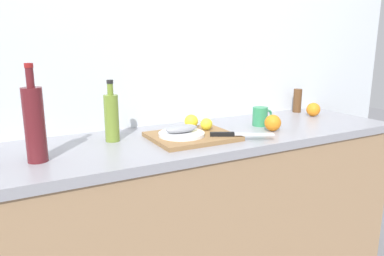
{
  "coord_description": "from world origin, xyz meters",
  "views": [
    {
      "loc": [
        -0.91,
        -1.48,
        1.33
      ],
      "look_at": [
        -0.13,
        -0.04,
        0.95
      ],
      "focal_mm": 34.1,
      "sensor_mm": 36.0,
      "label": 1
    }
  ],
  "objects_px": {
    "orange_0": "(273,123)",
    "pepper_mill": "(297,101)",
    "white_plate": "(182,134)",
    "chef_knife": "(234,134)",
    "wine_bottle": "(34,123)",
    "coffee_mug_0": "(260,116)",
    "olive_oil_bottle": "(112,117)",
    "cutting_board": "(192,136)",
    "fish_fillet": "(182,129)",
    "lemon_0": "(206,124)"
  },
  "relations": [
    {
      "from": "pepper_mill",
      "to": "olive_oil_bottle",
      "type": "bearing_deg",
      "value": -173.96
    },
    {
      "from": "fish_fillet",
      "to": "lemon_0",
      "type": "bearing_deg",
      "value": 15.1
    },
    {
      "from": "wine_bottle",
      "to": "orange_0",
      "type": "height_order",
      "value": "wine_bottle"
    },
    {
      "from": "fish_fillet",
      "to": "orange_0",
      "type": "bearing_deg",
      "value": -7.33
    },
    {
      "from": "pepper_mill",
      "to": "orange_0",
      "type": "bearing_deg",
      "value": -145.79
    },
    {
      "from": "cutting_board",
      "to": "chef_knife",
      "type": "bearing_deg",
      "value": -38.29
    },
    {
      "from": "chef_knife",
      "to": "pepper_mill",
      "type": "relative_size",
      "value": 1.83
    },
    {
      "from": "orange_0",
      "to": "white_plate",
      "type": "bearing_deg",
      "value": 172.67
    },
    {
      "from": "wine_bottle",
      "to": "coffee_mug_0",
      "type": "distance_m",
      "value": 1.12
    },
    {
      "from": "lemon_0",
      "to": "olive_oil_bottle",
      "type": "bearing_deg",
      "value": 168.64
    },
    {
      "from": "lemon_0",
      "to": "white_plate",
      "type": "bearing_deg",
      "value": -164.9
    },
    {
      "from": "white_plate",
      "to": "fish_fillet",
      "type": "distance_m",
      "value": 0.03
    },
    {
      "from": "wine_bottle",
      "to": "coffee_mug_0",
      "type": "bearing_deg",
      "value": 4.33
    },
    {
      "from": "orange_0",
      "to": "pepper_mill",
      "type": "height_order",
      "value": "pepper_mill"
    },
    {
      "from": "cutting_board",
      "to": "wine_bottle",
      "type": "bearing_deg",
      "value": -178.24
    },
    {
      "from": "fish_fillet",
      "to": "chef_knife",
      "type": "height_order",
      "value": "fish_fillet"
    },
    {
      "from": "cutting_board",
      "to": "olive_oil_bottle",
      "type": "xyz_separation_m",
      "value": [
        -0.34,
        0.13,
        0.1
      ]
    },
    {
      "from": "lemon_0",
      "to": "coffee_mug_0",
      "type": "xyz_separation_m",
      "value": [
        0.35,
        0.02,
        0.0
      ]
    },
    {
      "from": "chef_knife",
      "to": "lemon_0",
      "type": "bearing_deg",
      "value": 134.38
    },
    {
      "from": "white_plate",
      "to": "pepper_mill",
      "type": "height_order",
      "value": "pepper_mill"
    },
    {
      "from": "cutting_board",
      "to": "orange_0",
      "type": "height_order",
      "value": "orange_0"
    },
    {
      "from": "wine_bottle",
      "to": "pepper_mill",
      "type": "bearing_deg",
      "value": 10.22
    },
    {
      "from": "fish_fillet",
      "to": "orange_0",
      "type": "xyz_separation_m",
      "value": [
        0.48,
        -0.06,
        -0.01
      ]
    },
    {
      "from": "lemon_0",
      "to": "olive_oil_bottle",
      "type": "xyz_separation_m",
      "value": [
        -0.44,
        0.09,
        0.06
      ]
    },
    {
      "from": "fish_fillet",
      "to": "pepper_mill",
      "type": "bearing_deg",
      "value": 15.29
    },
    {
      "from": "olive_oil_bottle",
      "to": "cutting_board",
      "type": "bearing_deg",
      "value": -21.31
    },
    {
      "from": "orange_0",
      "to": "pepper_mill",
      "type": "distance_m",
      "value": 0.58
    },
    {
      "from": "coffee_mug_0",
      "to": "orange_0",
      "type": "bearing_deg",
      "value": -100.12
    },
    {
      "from": "olive_oil_bottle",
      "to": "pepper_mill",
      "type": "distance_m",
      "value": 1.25
    },
    {
      "from": "lemon_0",
      "to": "coffee_mug_0",
      "type": "height_order",
      "value": "coffee_mug_0"
    },
    {
      "from": "white_plate",
      "to": "wine_bottle",
      "type": "bearing_deg",
      "value": -178.01
    },
    {
      "from": "wine_bottle",
      "to": "pepper_mill",
      "type": "distance_m",
      "value": 1.6
    },
    {
      "from": "olive_oil_bottle",
      "to": "orange_0",
      "type": "height_order",
      "value": "olive_oil_bottle"
    },
    {
      "from": "olive_oil_bottle",
      "to": "pepper_mill",
      "type": "bearing_deg",
      "value": 6.04
    },
    {
      "from": "cutting_board",
      "to": "lemon_0",
      "type": "distance_m",
      "value": 0.12
    },
    {
      "from": "orange_0",
      "to": "pepper_mill",
      "type": "relative_size",
      "value": 0.56
    },
    {
      "from": "wine_bottle",
      "to": "lemon_0",
      "type": "bearing_deg",
      "value": 4.72
    },
    {
      "from": "cutting_board",
      "to": "chef_knife",
      "type": "height_order",
      "value": "chef_knife"
    },
    {
      "from": "pepper_mill",
      "to": "cutting_board",
      "type": "bearing_deg",
      "value": -163.8
    },
    {
      "from": "cutting_board",
      "to": "fish_fillet",
      "type": "relative_size",
      "value": 2.39
    },
    {
      "from": "olive_oil_bottle",
      "to": "pepper_mill",
      "type": "xyz_separation_m",
      "value": [
        1.24,
        0.13,
        -0.04
      ]
    },
    {
      "from": "chef_knife",
      "to": "white_plate",
      "type": "bearing_deg",
      "value": 177.22
    },
    {
      "from": "lemon_0",
      "to": "wine_bottle",
      "type": "distance_m",
      "value": 0.78
    },
    {
      "from": "lemon_0",
      "to": "orange_0",
      "type": "xyz_separation_m",
      "value": [
        0.32,
        -0.1,
        -0.01
      ]
    },
    {
      "from": "white_plate",
      "to": "pepper_mill",
      "type": "distance_m",
      "value": 0.99
    },
    {
      "from": "chef_knife",
      "to": "cutting_board",
      "type": "bearing_deg",
      "value": 169.38
    },
    {
      "from": "white_plate",
      "to": "chef_knife",
      "type": "distance_m",
      "value": 0.24
    },
    {
      "from": "olive_oil_bottle",
      "to": "coffee_mug_0",
      "type": "bearing_deg",
      "value": -4.88
    },
    {
      "from": "olive_oil_bottle",
      "to": "wine_bottle",
      "type": "relative_size",
      "value": 0.76
    },
    {
      "from": "orange_0",
      "to": "olive_oil_bottle",
      "type": "bearing_deg",
      "value": 165.87
    }
  ]
}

